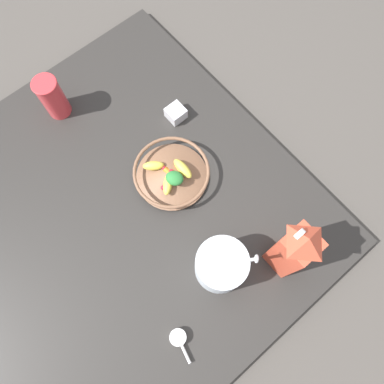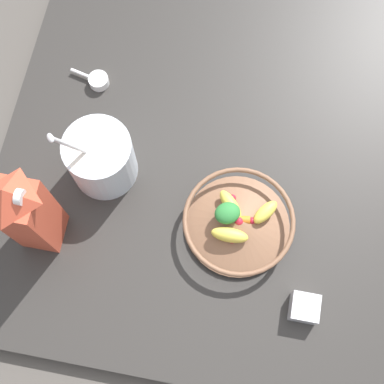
{
  "view_description": "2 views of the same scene",
  "coord_description": "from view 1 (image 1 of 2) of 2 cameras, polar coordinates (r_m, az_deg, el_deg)",
  "views": [
    {
      "loc": [
        -0.01,
        0.36,
        1.1
      ],
      "look_at": [
        -0.22,
        0.12,
        0.12
      ],
      "focal_mm": 35.0,
      "sensor_mm": 36.0,
      "label": 1
    },
    {
      "loc": [
        -0.51,
        0.06,
        1.11
      ],
      "look_at": [
        -0.19,
        0.12,
        0.11
      ],
      "focal_mm": 50.0,
      "sensor_mm": 36.0,
      "label": 2
    }
  ],
  "objects": [
    {
      "name": "yogurt_tub",
      "position": [
        1.01,
        4.46,
        -11.05
      ],
      "size": [
        0.14,
        0.14,
        0.25
      ],
      "color": "silver",
      "rests_on": "countertop"
    },
    {
      "name": "fruit_bowl",
      "position": [
        1.11,
        -3.13,
        2.8
      ],
      "size": [
        0.23,
        0.23,
        0.07
      ],
      "color": "brown",
      "rests_on": "countertop"
    },
    {
      "name": "measuring_scoop",
      "position": [
        1.06,
        -2.07,
        -21.38
      ],
      "size": [
        0.04,
        0.09,
        0.02
      ],
      "color": "white",
      "rests_on": "countertop"
    },
    {
      "name": "spice_jar",
      "position": [
        1.22,
        -2.48,
        11.86
      ],
      "size": [
        0.05,
        0.05,
        0.04
      ],
      "color": "silver",
      "rests_on": "countertop"
    },
    {
      "name": "ground_plane",
      "position": [
        1.16,
        -12.2,
        -4.45
      ],
      "size": [
        6.0,
        6.0,
        0.0
      ],
      "primitive_type": "plane",
      "color": "#4C4742"
    },
    {
      "name": "countertop",
      "position": [
        1.14,
        -12.35,
        -4.26
      ],
      "size": [
        1.11,
        1.11,
        0.03
      ],
      "color": "#2D2B28",
      "rests_on": "ground_plane"
    },
    {
      "name": "drinking_cup",
      "position": [
        1.25,
        -20.54,
        13.42
      ],
      "size": [
        0.08,
        0.08,
        0.15
      ],
      "color": "#DB383D",
      "rests_on": "countertop"
    },
    {
      "name": "milk_carton",
      "position": [
        0.98,
        15.23,
        -8.48
      ],
      "size": [
        0.08,
        0.08,
        0.27
      ],
      "color": "#CC4C33",
      "rests_on": "countertop"
    }
  ]
}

